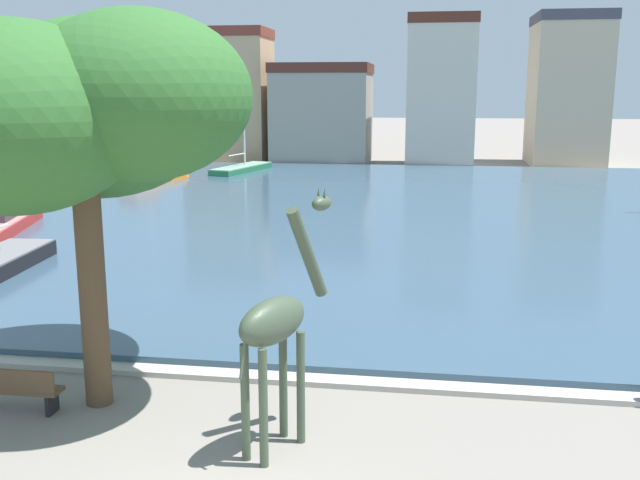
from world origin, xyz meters
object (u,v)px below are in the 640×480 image
giraffe_statue (278,324)px  sailboat_green (246,169)px  park_bench (14,388)px  sailboat_orange (149,178)px  shade_tree (83,108)px

giraffe_statue → sailboat_green: bearing=105.1°
giraffe_statue → park_bench: 5.62m
sailboat_orange → park_bench: size_ratio=5.10×
giraffe_statue → park_bench: bearing=173.4°
shade_tree → park_bench: shade_tree is taller
sailboat_green → shade_tree: size_ratio=1.04×
park_bench → shade_tree: bearing=34.6°
giraffe_statue → shade_tree: bearing=159.1°
giraffe_statue → sailboat_orange: bearing=115.2°
giraffe_statue → shade_tree: (-3.98, 1.52, 3.51)m
park_bench → sailboat_orange: bearing=107.4°
shade_tree → sailboat_orange: bearing=110.1°
sailboat_orange → sailboat_green: sailboat_orange is taller
shade_tree → park_bench: (-1.32, -0.91, -5.26)m
giraffe_statue → sailboat_orange: (-15.22, 32.29, -1.72)m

